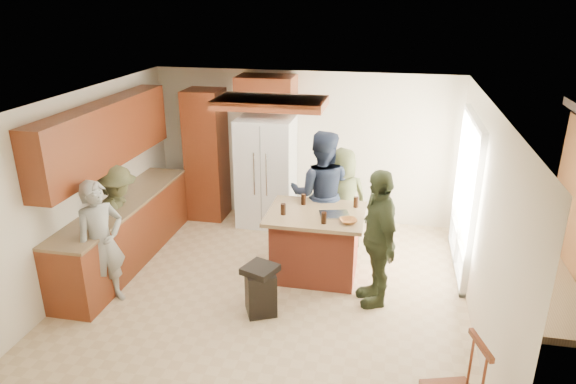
% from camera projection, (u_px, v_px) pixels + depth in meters
% --- Properties ---
extents(person_front_left, '(0.68, 0.73, 1.61)m').
position_uv_depth(person_front_left, '(101.00, 244.00, 6.20)').
color(person_front_left, gray).
rests_on(person_front_left, ground).
extents(person_behind_left, '(0.94, 0.62, 1.88)m').
position_uv_depth(person_behind_left, '(321.00, 194.00, 7.38)').
color(person_behind_left, '#192032').
rests_on(person_behind_left, ground).
extents(person_behind_right, '(0.91, 0.76, 1.58)m').
position_uv_depth(person_behind_right, '(342.00, 201.00, 7.54)').
color(person_behind_right, '#363B22').
rests_on(person_behind_right, ground).
extents(person_side_right, '(0.82, 1.14, 1.75)m').
position_uv_depth(person_side_right, '(378.00, 238.00, 6.20)').
color(person_side_right, '#313921').
rests_on(person_side_right, ground).
extents(person_counter, '(0.54, 1.01, 1.50)m').
position_uv_depth(person_counter, '(120.00, 219.00, 7.03)').
color(person_counter, '#3D3E24').
rests_on(person_counter, ground).
extents(left_cabinetry, '(0.64, 3.00, 2.30)m').
position_uv_depth(left_cabinetry, '(119.00, 199.00, 7.15)').
color(left_cabinetry, maroon).
rests_on(left_cabinetry, ground).
extents(back_wall_units, '(1.80, 0.60, 2.45)m').
position_uv_depth(back_wall_units, '(221.00, 140.00, 8.47)').
color(back_wall_units, maroon).
rests_on(back_wall_units, ground).
extents(refrigerator, '(0.90, 0.76, 1.80)m').
position_uv_depth(refrigerator, '(266.00, 172.00, 8.42)').
color(refrigerator, white).
rests_on(refrigerator, ground).
extents(kitchen_island, '(1.28, 1.03, 0.93)m').
position_uv_depth(kitchen_island, '(315.00, 243.00, 6.95)').
color(kitchen_island, '#9F3F29').
rests_on(kitchen_island, ground).
extents(island_items, '(1.04, 0.71, 0.15)m').
position_uv_depth(island_items, '(332.00, 214.00, 6.64)').
color(island_items, silver).
rests_on(island_items, kitchen_island).
extents(trash_bin, '(0.47, 0.47, 0.63)m').
position_uv_depth(trash_bin, '(261.00, 289.00, 6.15)').
color(trash_bin, black).
rests_on(trash_bin, ground).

